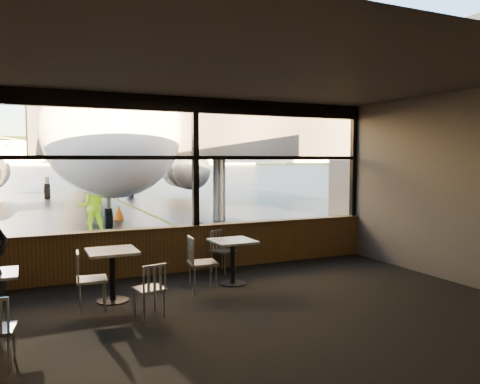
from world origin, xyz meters
TOP-DOWN VIEW (x-y plane):
  - ground_plane at (0.00, 120.00)m, footprint 520.00×520.00m
  - carpet_floor at (0.00, -3.00)m, footprint 8.00×6.00m
  - ceiling at (0.00, -3.00)m, footprint 8.00×6.00m
  - wall_right at (4.00, -3.00)m, footprint 0.04×6.00m
  - wall_back at (0.00, -6.00)m, footprint 8.00×0.04m
  - window_sill at (0.00, 0.00)m, footprint 8.00×0.28m
  - window_header at (0.00, 0.00)m, footprint 8.00×0.18m
  - mullion_centre at (0.00, 0.00)m, footprint 0.12×0.12m
  - mullion_right at (3.95, 0.00)m, footprint 0.12×0.12m
  - window_transom at (0.00, 0.00)m, footprint 8.00×0.10m
  - airliner at (0.28, 19.32)m, footprint 34.01×39.76m
  - jet_bridge at (3.60, 5.50)m, footprint 8.37×10.23m
  - cafe_table_near at (0.24, -1.32)m, footprint 0.74×0.74m
  - cafe_table_mid at (-1.91, -1.48)m, footprint 0.76×0.76m
  - chair_near_w at (-0.41, -1.52)m, footprint 0.58×0.58m
  - chair_near_n at (0.44, -0.40)m, footprint 0.63×0.63m
  - chair_mid_s at (-1.55, -2.44)m, footprint 0.52×0.52m
  - chair_mid_w at (-2.26, -1.76)m, footprint 0.53×0.53m
  - ground_crew at (-1.32, 5.89)m, footprint 0.82×0.64m
  - cone_nose at (0.01, 8.79)m, footprint 0.40×0.40m
  - terminal_annex at (10.00, 2.50)m, footprint 5.00×7.00m
  - hangar_mid at (0.00, 185.00)m, footprint 38.00×15.00m
  - hangar_right at (60.00, 178.00)m, footprint 50.00×20.00m
  - fuel_tank_c at (-10.00, 182.00)m, footprint 8.00×8.00m
  - treeline at (0.00, 210.00)m, footprint 360.00×3.00m

SIDE VIEW (x-z plane):
  - ground_plane at x=0.00m, z-range 0.00..0.00m
  - carpet_floor at x=0.00m, z-range 0.01..0.01m
  - cone_nose at x=0.01m, z-range 0.00..0.55m
  - chair_mid_s at x=-1.55m, z-range 0.00..0.80m
  - cafe_table_near at x=0.24m, z-range 0.00..0.81m
  - cafe_table_mid at x=-1.91m, z-range 0.00..0.84m
  - chair_near_n at x=0.44m, z-range 0.00..0.85m
  - window_sill at x=0.00m, z-range 0.00..0.90m
  - chair_mid_w at x=-2.26m, z-range 0.00..0.91m
  - chair_near_w at x=-0.41m, z-range 0.00..0.97m
  - ground_crew at x=-1.32m, z-range 0.00..1.66m
  - wall_right at x=4.00m, z-range 0.00..3.50m
  - wall_back at x=0.00m, z-range 0.00..3.50m
  - mullion_centre at x=0.00m, z-range 0.90..3.50m
  - mullion_right at x=3.95m, z-range 0.90..3.50m
  - jet_bridge at x=3.60m, z-range 0.00..4.47m
  - window_transom at x=0.00m, z-range 2.26..2.34m
  - terminal_annex at x=10.00m, z-range 0.00..6.00m
  - fuel_tank_c at x=-10.00m, z-range 0.00..6.00m
  - window_header at x=0.00m, z-range 3.20..3.50m
  - ceiling at x=0.00m, z-range 3.48..3.52m
  - hangar_mid at x=0.00m, z-range 0.00..10.00m
  - airliner at x=0.28m, z-range 0.00..11.46m
  - hangar_right at x=60.00m, z-range 0.00..12.00m
  - treeline at x=0.00m, z-range 0.00..12.00m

